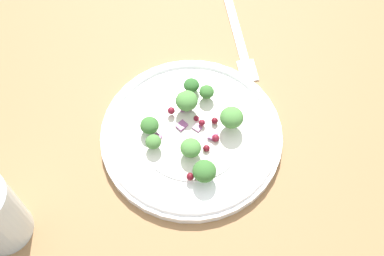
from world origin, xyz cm
name	(u,v)px	position (x,y,z in cm)	size (l,w,h in cm)	color
ground_plane	(201,134)	(0.00, 0.00, -1.00)	(180.00, 180.00, 2.00)	olive
plate	(192,135)	(0.12, -1.70, 0.86)	(23.20, 23.20, 1.70)	white
dressing_pool	(192,133)	(0.12, -1.70, 1.30)	(13.46, 13.46, 0.20)	white
broccoli_floret_0	(232,118)	(2.41, 2.78, 3.48)	(2.96, 2.96, 3.00)	#9EC684
broccoli_floret_1	(191,148)	(2.29, -3.65, 2.87)	(2.55, 2.55, 2.58)	#ADD18E
broccoli_floret_2	(153,142)	(-1.32, -6.63, 2.69)	(1.96, 1.96, 1.98)	#9EC684
broccoli_floret_3	(207,92)	(-2.88, 3.13, 2.70)	(1.97, 1.97, 1.99)	#ADD18E
broccoli_floret_4	(184,103)	(-3.09, -0.49, 3.36)	(2.88, 2.88, 2.91)	#8EB77A
broccoli_floret_5	(204,171)	(5.76, -4.35, 2.95)	(2.85, 2.85, 2.88)	#8EB77A
broccoli_floret_6	(191,85)	(-5.02, 2.33, 2.52)	(2.07, 2.07, 2.10)	#ADD18E
broccoli_floret_7	(150,126)	(-3.46, -5.64, 2.72)	(2.37, 2.37, 2.40)	#8EB77A
cranberry_0	(199,117)	(-1.11, 0.39, 1.66)	(0.73, 0.73, 0.73)	maroon
cranberry_1	(190,177)	(4.93, -5.83, 2.10)	(0.95, 0.95, 0.95)	maroon
cranberry_2	(202,124)	(0.24, -0.13, 2.04)	(0.86, 0.86, 0.86)	maroon
cranberry_3	(171,111)	(-3.73, -2.03, 2.28)	(0.97, 0.97, 0.97)	maroon
cranberry_4	(213,140)	(2.71, -0.35, 1.81)	(0.96, 0.96, 0.96)	maroon
cranberry_5	(206,148)	(3.07, -1.79, 1.78)	(0.87, 0.87, 0.87)	maroon
cranberry_6	(215,121)	(0.75, 1.49, 1.94)	(0.88, 0.88, 0.88)	maroon
onion_bit_0	(157,139)	(-1.87, -5.69, 1.55)	(1.25, 0.89, 0.55)	#843D75
onion_bit_1	(185,107)	(-3.36, -0.07, 1.66)	(1.22, 1.39, 0.50)	#934C84
onion_bit_2	(197,128)	(-0.05, -0.75, 1.46)	(0.99, 0.85, 0.44)	#A35B93
onion_bit_3	(214,134)	(2.15, 0.23, 1.71)	(1.20, 0.99, 0.50)	#934C84
onion_bit_4	(182,126)	(-1.49, -2.10, 1.54)	(1.05, 1.29, 0.48)	#934C84
fork	(238,36)	(-8.81, 14.06, 0.25)	(17.12, 10.62, 0.50)	silver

